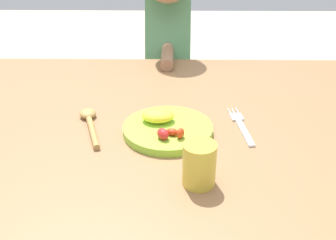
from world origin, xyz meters
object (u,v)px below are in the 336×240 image
Objects in this scene: person at (168,76)px; fork at (241,126)px; plate at (167,128)px; drinking_cup at (199,164)px; spoon at (90,122)px.

fork is at bearing 107.55° from person.
plate is 0.68m from person.
drinking_cup is at bearing 145.70° from fork.
plate is 0.22m from drinking_cup.
person is at bearing -34.50° from spoon.
spoon is 2.08× the size of drinking_cup.
spoon is (-0.20, 0.04, -0.00)m from plate.
fork is 0.19× the size of person.
drinking_cup is at bearing 95.05° from person.
person reaches higher than drinking_cup.
spoon is at bearing 81.97° from fork.
spoon is at bearing 137.92° from drinking_cup.
plate is 0.20m from fork.
person reaches higher than spoon.
drinking_cup reaches higher than spoon.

